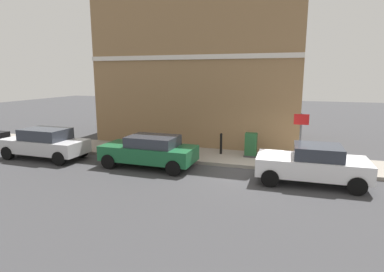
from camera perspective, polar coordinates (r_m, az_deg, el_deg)
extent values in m
plane|color=#38383A|center=(13.44, 10.07, -6.52)|extent=(80.00, 80.00, 0.00)
cube|color=gray|center=(16.95, -9.47, -2.58)|extent=(2.69, 30.00, 0.15)
cube|color=olive|center=(20.17, 2.50, 11.78)|extent=(6.99, 11.50, 8.59)
cube|color=silver|center=(16.82, -0.85, 14.06)|extent=(0.12, 11.50, 0.24)
cube|color=silver|center=(12.63, 20.71, -5.12)|extent=(1.88, 3.99, 0.67)
cube|color=#2D333D|center=(12.51, 21.77, -2.70)|extent=(1.61, 1.70, 0.49)
cylinder|color=black|center=(11.89, 13.91, -7.39)|extent=(0.23, 0.64, 0.64)
cylinder|color=black|center=(13.51, 14.33, -5.18)|extent=(0.23, 0.64, 0.64)
cylinder|color=black|center=(12.11, 27.65, -8.01)|extent=(0.23, 0.64, 0.64)
cylinder|color=black|center=(13.71, 26.39, -5.78)|extent=(0.23, 0.64, 0.64)
cube|color=#195933|center=(14.00, -7.85, -3.01)|extent=(1.79, 4.14, 0.64)
cube|color=#2D333D|center=(13.78, -7.05, -0.94)|extent=(1.55, 2.12, 0.46)
cylinder|color=black|center=(14.15, -14.80, -4.48)|extent=(0.23, 0.64, 0.64)
cylinder|color=black|center=(15.48, -11.46, -3.01)|extent=(0.23, 0.64, 0.64)
cylinder|color=black|center=(12.76, -3.37, -5.81)|extent=(0.23, 0.64, 0.64)
cylinder|color=black|center=(14.22, -0.87, -4.03)|extent=(0.23, 0.64, 0.64)
cube|color=#B7B7BC|center=(16.87, -25.05, -1.58)|extent=(1.73, 4.18, 0.63)
cube|color=#2D333D|center=(16.69, -24.93, 0.30)|extent=(1.50, 2.15, 0.54)
cylinder|color=black|center=(17.52, -30.34, -2.69)|extent=(0.23, 0.64, 0.64)
cylinder|color=black|center=(18.54, -26.71, -1.67)|extent=(0.23, 0.64, 0.64)
cylinder|color=black|center=(15.36, -22.86, -3.77)|extent=(0.23, 0.64, 0.64)
cylinder|color=black|center=(16.51, -19.27, -2.54)|extent=(0.23, 0.64, 0.64)
cylinder|color=black|center=(20.39, -30.94, -1.02)|extent=(0.24, 0.65, 0.64)
cube|color=#1E4C28|center=(15.29, 10.59, -1.59)|extent=(0.40, 0.55, 1.15)
cube|color=#333333|center=(15.42, 10.53, -3.53)|extent=(0.46, 0.61, 0.08)
cylinder|color=black|center=(15.66, 5.26, -1.52)|extent=(0.12, 0.12, 0.95)
sphere|color=black|center=(15.57, 5.29, 0.26)|extent=(0.14, 0.14, 0.14)
cylinder|color=black|center=(14.78, -2.26, -2.24)|extent=(0.12, 0.12, 0.95)
sphere|color=black|center=(14.68, -2.28, -0.36)|extent=(0.14, 0.14, 0.14)
cylinder|color=#59595B|center=(13.94, 18.93, -0.80)|extent=(0.08, 0.08, 2.30)
cube|color=white|center=(13.77, 19.16, 2.85)|extent=(0.03, 0.56, 0.40)
cube|color=red|center=(13.76, 19.16, 2.84)|extent=(0.01, 0.60, 0.44)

